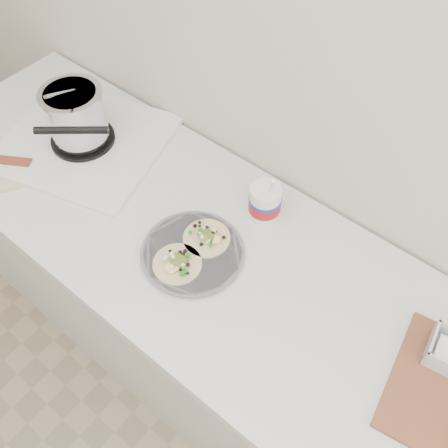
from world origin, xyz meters
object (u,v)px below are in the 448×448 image
Objects in this scene: taco_plate at (192,251)px; tub at (266,200)px; stove at (79,125)px; bacon_plate at (8,163)px.

taco_plate is 1.35× the size of tub.
stove is 0.25m from bacon_plate.
stove is at bearing -168.31° from tub.
tub is at bearing -4.52° from stove.
stove reaches higher than tub.
taco_plate is 0.69m from bacon_plate.
taco_plate is at bearing -106.65° from tub.
bacon_plate is at bearing -170.79° from taco_plate.
tub is 0.83m from bacon_plate.
stove is 2.52× the size of bacon_plate.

